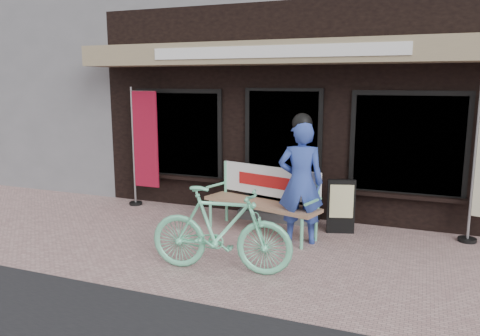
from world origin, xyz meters
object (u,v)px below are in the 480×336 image
at_px(person, 301,180).
at_px(bicycle, 221,230).
at_px(menu_stand, 341,206).
at_px(nobori_red, 144,146).
at_px(bench, 265,195).

height_order(person, bicycle, person).
distance_m(bicycle, menu_stand, 2.32).
bearing_deg(bicycle, nobori_red, 40.23).
relative_size(bench, bicycle, 1.09).
distance_m(person, nobori_red, 3.33).
bearing_deg(person, bicycle, -128.71).
distance_m(nobori_red, menu_stand, 3.76).
bearing_deg(bicycle, menu_stand, -36.70).
relative_size(nobori_red, menu_stand, 2.63).
bearing_deg(bicycle, person, -32.22).
bearing_deg(bench, nobori_red, -178.86).
relative_size(person, menu_stand, 2.23).
bearing_deg(menu_stand, person, -143.96).
relative_size(bench, menu_stand, 2.30).
bearing_deg(person, nobori_red, 149.87).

